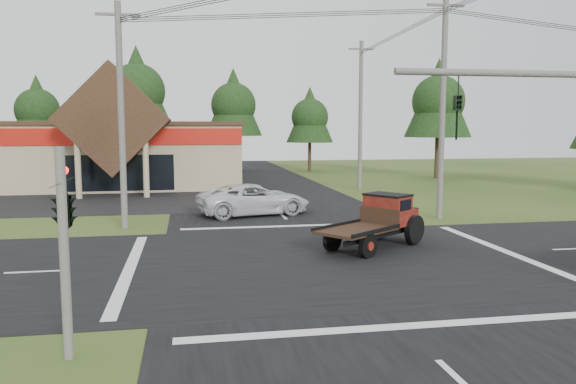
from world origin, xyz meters
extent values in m
plane|color=#344719|center=(0.00, 0.00, 0.00)|extent=(120.00, 120.00, 0.00)
cube|color=black|center=(0.00, 0.00, 0.01)|extent=(12.00, 120.00, 0.02)
cube|color=black|center=(0.00, 0.00, 0.01)|extent=(120.00, 12.00, 0.02)
cube|color=black|center=(-14.00, 19.00, 0.01)|extent=(28.00, 14.00, 0.02)
cube|color=tan|center=(-16.00, 30.00, 2.50)|extent=(30.00, 15.00, 5.00)
cube|color=#322114|center=(-16.00, 30.00, 5.05)|extent=(30.40, 15.40, 0.30)
cube|color=maroon|center=(-16.00, 22.45, 4.10)|extent=(30.00, 0.12, 1.20)
cube|color=#322114|center=(-10.00, 21.50, 5.30)|extent=(7.78, 4.00, 7.78)
cylinder|color=tan|center=(-12.20, 19.80, 2.00)|extent=(0.40, 0.40, 4.00)
cylinder|color=tan|center=(-7.80, 19.80, 2.00)|extent=(0.40, 0.40, 4.00)
cube|color=black|center=(-10.00, 22.48, 1.50)|extent=(8.00, 0.08, 2.60)
cylinder|color=#595651|center=(3.50, -7.50, 6.00)|extent=(8.00, 0.16, 0.16)
imported|color=black|center=(1.00, -7.50, 5.00)|extent=(0.16, 0.20, 1.00)
cylinder|color=#595651|center=(-7.50, -7.50, 2.20)|extent=(0.20, 0.20, 4.40)
imported|color=black|center=(-7.50, -7.30, 3.70)|extent=(0.53, 2.48, 1.00)
sphere|color=#FF0C0C|center=(-7.50, -7.15, 3.90)|extent=(0.18, 0.18, 0.18)
cylinder|color=#595651|center=(-8.00, 8.00, 5.25)|extent=(0.30, 0.30, 10.50)
cube|color=#595651|center=(-8.00, 8.00, 9.90)|extent=(2.00, 0.12, 0.12)
cylinder|color=#595651|center=(8.00, 8.00, 5.75)|extent=(0.30, 0.30, 11.50)
cube|color=#595651|center=(8.00, 8.00, 10.90)|extent=(2.00, 0.12, 0.12)
cylinder|color=#595651|center=(8.00, 22.00, 5.60)|extent=(0.30, 0.30, 11.20)
cube|color=#595651|center=(8.00, 22.00, 10.60)|extent=(2.00, 0.12, 0.12)
cylinder|color=#332316|center=(-20.00, 42.00, 1.75)|extent=(0.36, 0.36, 3.50)
cone|color=black|center=(-20.00, 42.00, 6.80)|extent=(5.60, 5.60, 6.60)
sphere|color=black|center=(-20.00, 42.00, 6.50)|extent=(4.40, 4.40, 4.40)
cylinder|color=#332316|center=(-10.00, 41.00, 2.27)|extent=(0.36, 0.36, 4.55)
cone|color=black|center=(-10.00, 41.00, 8.84)|extent=(7.28, 7.28, 8.58)
sphere|color=black|center=(-10.00, 41.00, 8.45)|extent=(5.72, 5.72, 5.72)
cylinder|color=#332316|center=(0.00, 42.00, 1.92)|extent=(0.36, 0.36, 3.85)
cone|color=black|center=(0.00, 42.00, 7.48)|extent=(6.16, 6.16, 7.26)
sphere|color=black|center=(0.00, 42.00, 7.15)|extent=(4.84, 4.84, 4.84)
cylinder|color=#332316|center=(8.00, 40.00, 1.57)|extent=(0.36, 0.36, 3.15)
cone|color=black|center=(8.00, 40.00, 6.12)|extent=(5.04, 5.04, 5.94)
sphere|color=black|center=(8.00, 40.00, 5.85)|extent=(3.96, 3.96, 3.96)
cylinder|color=#332316|center=(18.00, 30.00, 1.92)|extent=(0.36, 0.36, 3.85)
cone|color=black|center=(18.00, 30.00, 7.48)|extent=(6.16, 6.16, 7.26)
sphere|color=black|center=(18.00, 30.00, 7.15)|extent=(4.84, 4.84, 4.84)
imported|color=silver|center=(-1.47, 10.95, 0.85)|extent=(6.60, 4.13, 1.70)
camera|label=1|loc=(-4.98, -19.32, 4.79)|focal=35.00mm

